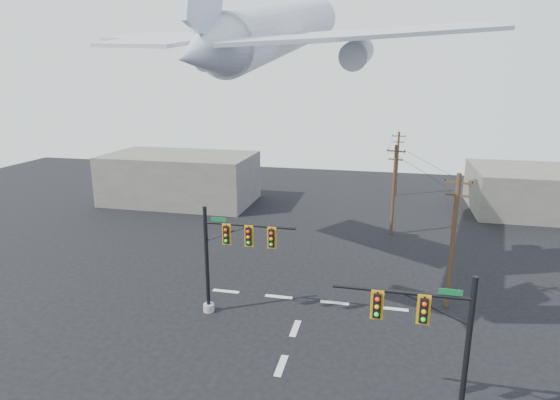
% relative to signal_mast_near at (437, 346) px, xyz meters
% --- Properties ---
extents(lane_markings, '(14.00, 21.20, 0.01)m').
position_rel_signal_mast_near_xyz_m(lane_markings, '(-7.61, 3.85, -3.84)').
color(lane_markings, beige).
rests_on(lane_markings, ground).
extents(signal_mast_near, '(6.27, 0.80, 7.24)m').
position_rel_signal_mast_near_xyz_m(signal_mast_near, '(0.00, 0.00, 0.00)').
color(signal_mast_near, gray).
rests_on(signal_mast_near, ground).
extents(signal_mast_far, '(6.26, 0.81, 7.32)m').
position_rel_signal_mast_near_xyz_m(signal_mast_far, '(-12.25, 7.34, 0.26)').
color(signal_mast_far, gray).
rests_on(signal_mast_far, ground).
extents(utility_pole_a, '(1.83, 0.62, 9.32)m').
position_rel_signal_mast_near_xyz_m(utility_pole_a, '(1.94, 11.75, 1.03)').
color(utility_pole_a, '#472F1E').
rests_on(utility_pole_a, ground).
extents(utility_pole_b, '(1.76, 0.68, 8.96)m').
position_rel_signal_mast_near_xyz_m(utility_pole_b, '(-1.79, 26.55, 0.84)').
color(utility_pole_b, '#472F1E').
rests_on(utility_pole_b, ground).
extents(utility_pole_c, '(1.72, 0.29, 8.42)m').
position_rel_signal_mast_near_xyz_m(utility_pole_c, '(-1.27, 42.89, 0.56)').
color(utility_pole_c, '#472F1E').
rests_on(utility_pole_c, ground).
extents(power_lines, '(5.39, 31.15, 0.45)m').
position_rel_signal_mast_near_xyz_m(power_lines, '(-0.76, 27.21, 4.41)').
color(power_lines, black).
extents(airliner, '(30.33, 31.92, 8.61)m').
position_rel_signal_mast_near_xyz_m(airliner, '(-10.49, 15.67, 14.70)').
color(airliner, '#B8BCC6').
extents(building_left, '(18.00, 10.00, 6.00)m').
position_rel_signal_mast_near_xyz_m(building_left, '(-27.61, 33.52, -0.85)').
color(building_left, slate).
rests_on(building_left, ground).
extents(building_right, '(14.00, 12.00, 5.00)m').
position_rel_signal_mast_near_xyz_m(building_right, '(14.39, 38.52, -1.35)').
color(building_right, slate).
rests_on(building_right, ground).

